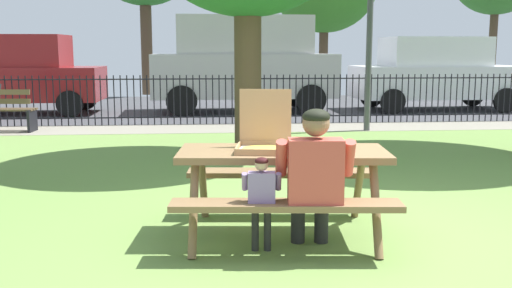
# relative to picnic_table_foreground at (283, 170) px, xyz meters

# --- Properties ---
(ground) EXTENTS (28.00, 11.79, 0.02)m
(ground) POSITION_rel_picnic_table_foreground_xyz_m (0.62, 1.95, -0.61)
(ground) COLOR olive
(cobblestone_walkway) EXTENTS (28.00, 1.40, 0.01)m
(cobblestone_walkway) POSITION_rel_picnic_table_foreground_xyz_m (0.62, 7.14, -0.60)
(cobblestone_walkway) COLOR gray
(street_asphalt) EXTENTS (28.00, 7.70, 0.01)m
(street_asphalt) POSITION_rel_picnic_table_foreground_xyz_m (0.62, 11.69, -0.60)
(street_asphalt) COLOR #424247
(picnic_table_foreground) EXTENTS (1.92, 1.63, 0.79)m
(picnic_table_foreground) POSITION_rel_picnic_table_foreground_xyz_m (0.00, 0.00, 0.00)
(picnic_table_foreground) COLOR olive
(picnic_table_foreground) RESTS_ON ground
(pizza_box_open) EXTENTS (0.53, 0.54, 0.52)m
(pizza_box_open) POSITION_rel_picnic_table_foreground_xyz_m (-0.16, 0.02, 0.27)
(pizza_box_open) COLOR tan
(pizza_box_open) RESTS_ON picnic_table_foreground
(adult_at_table) EXTENTS (0.63, 0.62, 1.19)m
(adult_at_table) POSITION_rel_picnic_table_foreground_xyz_m (0.18, -0.52, 0.06)
(adult_at_table) COLOR #252525
(adult_at_table) RESTS_ON ground
(child_at_table) EXTENTS (0.31, 0.31, 0.82)m
(child_at_table) POSITION_rel_picnic_table_foreground_xyz_m (-0.24, -0.51, -0.10)
(child_at_table) COLOR #272727
(child_at_table) RESTS_ON ground
(iron_fence_streetside) EXTENTS (20.15, 0.03, 1.08)m
(iron_fence_streetside) POSITION_rel_picnic_table_foreground_xyz_m (0.62, 7.84, -0.05)
(iron_fence_streetside) COLOR black
(iron_fence_streetside) RESTS_ON ground
(parked_car_left) EXTENTS (3.92, 1.88, 1.98)m
(parked_car_left) POSITION_rel_picnic_table_foreground_xyz_m (-5.25, 10.36, 0.41)
(parked_car_left) COLOR maroon
(parked_car_left) RESTS_ON ground
(parked_car_center) EXTENTS (4.76, 2.19, 2.46)m
(parked_car_center) POSITION_rel_picnic_table_foreground_xyz_m (0.33, 10.36, 0.71)
(parked_car_center) COLOR #BBB5B7
(parked_car_center) RESTS_ON ground
(parked_car_right) EXTENTS (4.44, 1.99, 1.94)m
(parked_car_right) POSITION_rel_picnic_table_foreground_xyz_m (5.48, 10.36, 0.41)
(parked_car_right) COLOR silver
(parked_car_right) RESTS_ON ground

